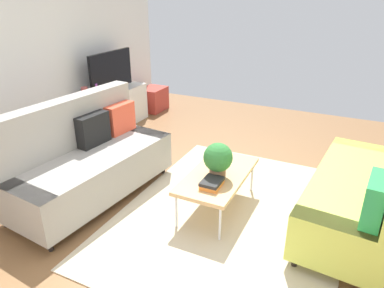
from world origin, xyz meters
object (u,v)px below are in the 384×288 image
(coffee_table, at_px, (218,176))
(tv_console, at_px, (114,109))
(couch_beige, at_px, (87,159))
(storage_trunk, at_px, (153,99))
(tv, at_px, (111,72))
(couch_green, at_px, (368,190))
(table_book_0, at_px, (212,185))
(bottle_1, at_px, (101,91))
(potted_plant, at_px, (218,159))
(bottle_0, at_px, (96,91))
(vase_0, at_px, (85,93))

(coffee_table, bearing_deg, tv_console, 59.01)
(couch_beige, distance_m, coffee_table, 1.47)
(coffee_table, distance_m, storage_trunk, 3.54)
(coffee_table, height_order, tv, tv)
(couch_green, xyz_separation_m, storage_trunk, (2.32, 3.82, -0.22))
(table_book_0, height_order, bottle_1, bottle_1)
(tv_console, relative_size, potted_plant, 3.76)
(storage_trunk, height_order, potted_plant, potted_plant)
(potted_plant, bearing_deg, bottle_0, 65.06)
(potted_plant, height_order, vase_0, vase_0)
(potted_plant, bearing_deg, bottle_1, 63.25)
(coffee_table, height_order, bottle_1, bottle_1)
(vase_0, relative_size, bottle_0, 0.88)
(coffee_table, relative_size, storage_trunk, 2.12)
(coffee_table, height_order, bottle_0, bottle_0)
(tv, distance_m, table_book_0, 3.12)
(couch_green, bearing_deg, bottle_1, 82.04)
(potted_plant, distance_m, bottle_1, 2.78)
(storage_trunk, bearing_deg, couch_beige, -161.77)
(storage_trunk, bearing_deg, potted_plant, -137.83)
(vase_0, height_order, bottle_1, vase_0)
(couch_green, xyz_separation_m, bottle_1, (0.90, 3.88, 0.28))
(coffee_table, relative_size, table_book_0, 4.58)
(bottle_0, distance_m, bottle_1, 0.10)
(coffee_table, bearing_deg, table_book_0, -170.69)
(couch_beige, bearing_deg, bottle_0, -138.78)
(storage_trunk, relative_size, vase_0, 2.68)
(tv_console, height_order, storage_trunk, tv_console)
(tv_console, distance_m, tv, 0.63)
(tv_console, bearing_deg, table_book_0, -124.82)
(table_book_0, xyz_separation_m, vase_0, (1.19, 2.59, 0.30))
(couch_beige, height_order, tv, tv)
(bottle_0, bearing_deg, table_book_0, -118.32)
(table_book_0, bearing_deg, coffee_table, 9.31)
(couch_beige, height_order, potted_plant, couch_beige)
(vase_0, bearing_deg, couch_green, -99.18)
(tv, bearing_deg, potted_plant, -122.18)
(tv_console, xyz_separation_m, potted_plant, (-1.57, -2.52, 0.31))
(couch_green, relative_size, tv_console, 1.40)
(couch_beige, xyz_separation_m, coffee_table, (0.38, -1.42, -0.05))
(tv_console, bearing_deg, couch_green, -107.31)
(potted_plant, distance_m, table_book_0, 0.27)
(vase_0, bearing_deg, table_book_0, -114.64)
(coffee_table, bearing_deg, bottle_1, 64.40)
(storage_trunk, relative_size, bottle_0, 2.35)
(couch_beige, height_order, couch_green, same)
(coffee_table, bearing_deg, tv, 58.80)
(coffee_table, bearing_deg, couch_beige, 104.82)
(couch_green, distance_m, tv, 4.12)
(potted_plant, relative_size, vase_0, 1.92)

